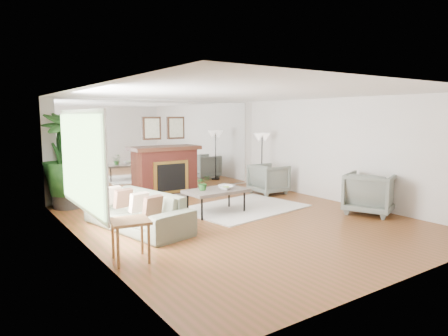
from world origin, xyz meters
TOP-DOWN VIEW (x-y plane):
  - ground at (0.00, 0.00)m, footprint 7.00×7.00m
  - wall_left at (-2.99, 0.00)m, footprint 0.02×7.00m
  - wall_right at (2.99, 0.00)m, footprint 0.02×7.00m
  - wall_back at (0.00, 3.49)m, footprint 6.00×0.02m
  - mirror_panel at (0.00, 3.47)m, footprint 5.40×0.04m
  - window_panel at (-2.96, 0.40)m, footprint 0.04×2.40m
  - fireplace at (0.00, 3.26)m, footprint 1.85×0.83m
  - area_rug at (0.66, 0.81)m, footprint 2.87×2.24m
  - coffee_table at (-0.11, 0.75)m, footprint 1.33×0.81m
  - sofa at (-1.95, 0.60)m, footprint 1.38×2.44m
  - armchair_back at (2.27, 1.82)m, footprint 0.88×0.85m
  - armchair_front at (2.60, -1.08)m, footprint 1.26×1.24m
  - side_table at (-2.65, -0.90)m, footprint 0.61×0.61m
  - potted_ficus at (-2.60, 3.10)m, footprint 1.33×1.33m
  - floor_lamp at (2.40, 2.27)m, footprint 0.52×0.29m
  - tabletop_plant at (-0.39, 0.83)m, footprint 0.29×0.25m
  - fruit_bowl at (0.05, 0.63)m, footprint 0.35×0.35m
  - book at (0.22, 0.94)m, footprint 0.33×0.38m

SIDE VIEW (x-z plane):
  - ground at x=0.00m, z-range 0.00..0.00m
  - area_rug at x=0.66m, z-range 0.00..0.03m
  - sofa at x=-1.95m, z-range 0.00..0.67m
  - armchair_back at x=2.27m, z-range 0.00..0.79m
  - armchair_front at x=2.60m, z-range 0.00..0.88m
  - coffee_table at x=-0.11m, z-range 0.22..0.74m
  - side_table at x=-2.65m, z-range 0.21..0.81m
  - book at x=0.22m, z-range 0.52..0.55m
  - fruit_bowl at x=0.05m, z-range 0.52..0.59m
  - fireplace at x=0.00m, z-range -0.37..1.68m
  - tabletop_plant at x=-0.39m, z-range 0.52..0.84m
  - potted_ficus at x=-2.60m, z-range 0.07..2.22m
  - wall_left at x=-2.99m, z-range 0.00..2.50m
  - wall_right at x=2.99m, z-range 0.00..2.50m
  - wall_back at x=0.00m, z-range 0.00..2.50m
  - mirror_panel at x=0.00m, z-range 0.05..2.45m
  - window_panel at x=-2.96m, z-range 0.60..2.10m
  - floor_lamp at x=2.40m, z-range 0.56..2.16m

